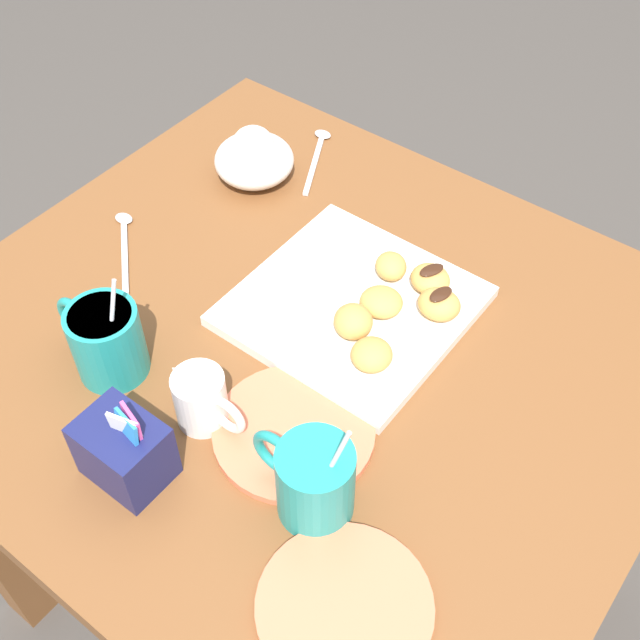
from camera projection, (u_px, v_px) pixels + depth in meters
name	position (u px, v px, depth m)	size (l,w,h in m)	color
ground_plane	(310.00, 582.00, 1.55)	(8.00, 8.00, 0.00)	#423D38
dining_table	(306.00, 405.00, 1.11)	(0.89, 0.81, 0.72)	brown
pastry_plate_square	(352.00, 306.00, 1.03)	(0.27, 0.27, 0.02)	white
coffee_mug_teal_left	(313.00, 479.00, 0.81)	(0.12, 0.08, 0.15)	teal
coffee_mug_teal_right	(105.00, 339.00, 0.94)	(0.13, 0.08, 0.15)	teal
cream_pitcher_white	(202.00, 398.00, 0.90)	(0.10, 0.06, 0.07)	white
sugar_caddy	(124.00, 450.00, 0.85)	(0.09, 0.07, 0.11)	#191E51
ice_cream_bowl	(254.00, 157.00, 1.19)	(0.12, 0.12, 0.09)	white
saucer_coral_left	(344.00, 607.00, 0.77)	(0.17, 0.17, 0.01)	#E5704C
saucer_coral_right	(294.00, 431.00, 0.91)	(0.18, 0.18, 0.01)	#E5704C
loose_spoon_near_saucer	(317.00, 153.00, 1.25)	(0.09, 0.14, 0.01)	silver
loose_spoon_by_plate	(124.00, 241.00, 1.12)	(0.13, 0.11, 0.01)	silver
beignet_0	(353.00, 321.00, 0.98)	(0.05, 0.05, 0.04)	#D19347
beignet_1	(430.00, 279.00, 1.03)	(0.05, 0.05, 0.03)	#D19347
chocolate_drizzle_1	(432.00, 270.00, 1.02)	(0.03, 0.02, 0.01)	#381E11
beignet_2	(439.00, 304.00, 1.00)	(0.05, 0.05, 0.03)	#D19347
chocolate_drizzle_2	(441.00, 294.00, 0.98)	(0.03, 0.02, 0.01)	#381E11
beignet_3	(381.00, 302.00, 1.01)	(0.05, 0.05, 0.03)	#D19347
beignet_4	(372.00, 355.00, 0.95)	(0.05, 0.05, 0.03)	#D19347
beignet_5	(391.00, 266.00, 1.05)	(0.04, 0.05, 0.03)	#D19347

